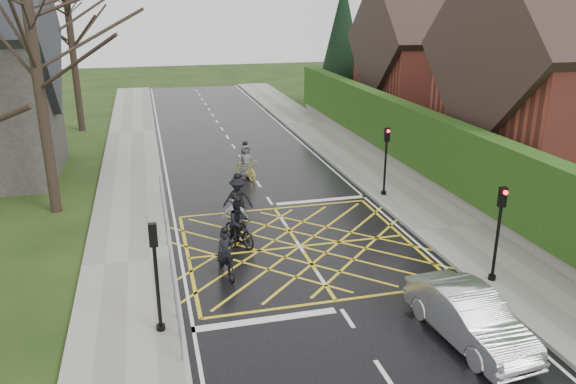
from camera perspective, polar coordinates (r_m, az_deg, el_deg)
name	(u,v)px	position (r m, az deg, el deg)	size (l,w,h in m)	color
ground	(300,247)	(20.43, 1.21, -5.56)	(120.00, 120.00, 0.00)	black
road	(300,246)	(20.43, 1.21, -5.55)	(9.00, 80.00, 0.01)	black
sidewalk_right	(449,229)	(22.64, 16.03, -3.60)	(3.00, 80.00, 0.15)	gray
sidewalk_left	(128,263)	(19.79, -15.90, -6.96)	(3.00, 80.00, 0.15)	gray
stone_wall	(419,174)	(28.29, 13.16, 1.78)	(0.50, 38.00, 0.70)	slate
hedge	(422,139)	(27.84, 13.43, 5.22)	(0.90, 38.00, 2.80)	#1C3A0F
house_far	(435,62)	(41.19, 14.75, 12.67)	(9.80, 8.80, 10.30)	brown
conifer	(342,45)	(46.77, 5.53, 14.66)	(4.60, 4.60, 10.00)	black
tree_near	(29,15)	(24.21, -24.85, 15.97)	(9.24, 9.24, 11.44)	black
tree_far	(69,20)	(40.13, -21.37, 15.93)	(8.40, 8.40, 10.40)	black
railing_south	(174,289)	(16.33, -11.48, -9.61)	(0.05, 5.04, 1.03)	slate
railing_north	(163,201)	(23.20, -12.63, -0.86)	(0.05, 6.04, 1.03)	slate
traffic_light_ne	(385,162)	(25.24, 9.87, 3.02)	(0.24, 0.31, 3.21)	black
traffic_light_se	(498,235)	(18.35, 20.52, -4.14)	(0.24, 0.31, 3.21)	black
traffic_light_sw	(157,279)	(15.03, -13.19, -8.59)	(0.24, 0.31, 3.21)	black
cyclist_rear	(226,260)	(18.35, -6.31, -6.83)	(0.87, 1.77, 1.65)	black
cyclist_back	(239,227)	(20.40, -5.03, -3.54)	(1.22, 1.89, 1.84)	black
cyclist_mid	(238,204)	(22.46, -5.07, -1.25)	(1.43, 2.22, 2.04)	black
cyclist_front	(235,223)	(20.77, -5.36, -3.19)	(1.05, 1.89, 1.83)	black
cyclist_lead	(246,166)	(28.00, -4.31, 2.70)	(1.22, 2.04, 1.88)	gold
car	(469,316)	(15.66, 17.94, -11.94)	(1.45, 4.16, 1.37)	silver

